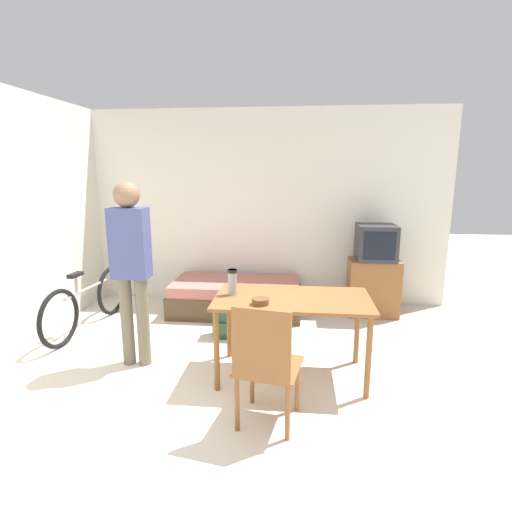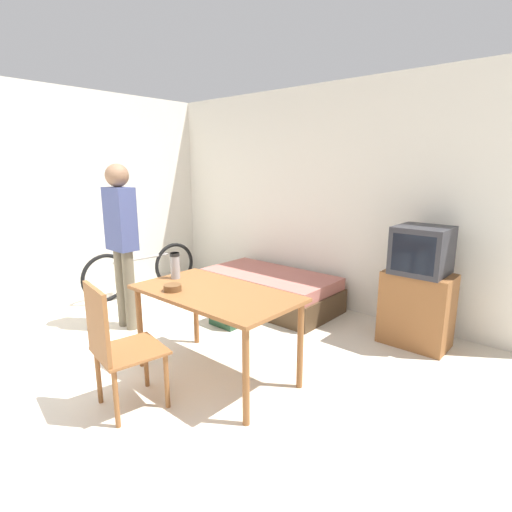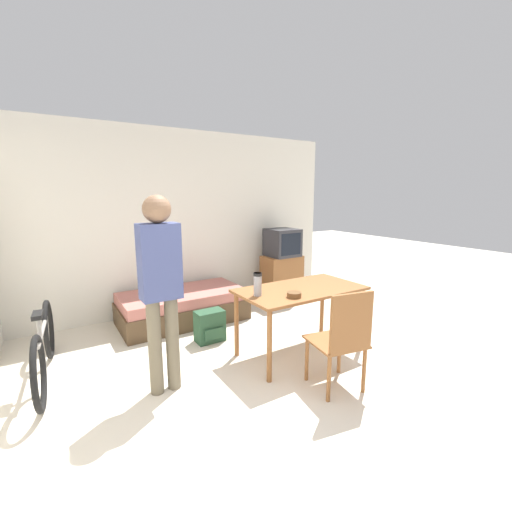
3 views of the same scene
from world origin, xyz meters
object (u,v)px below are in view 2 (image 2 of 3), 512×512
Objects in this scene: dining_table at (215,301)px; bicycle at (142,270)px; backpack at (226,309)px; wooden_chair at (115,342)px; daybed at (269,290)px; tv at (418,288)px; person_standing at (121,234)px; mate_bowl at (173,288)px; thermos_flask at (175,264)px.

bicycle is (-2.43, 0.87, -0.34)m from dining_table.
wooden_chair is at bearing -71.47° from backpack.
backpack is at bearing 131.45° from dining_table.
backpack is at bearing -87.34° from daybed.
person_standing is at bearing -146.96° from tv.
person_standing is at bearing -115.66° from daybed.
person_standing is (-0.75, -1.56, 0.83)m from daybed.
dining_table is 9.55× the size of mate_bowl.
bicycle is at bearing -166.06° from tv.
dining_table reaches higher than backpack.
backpack is (1.71, -0.05, -0.14)m from bicycle.
dining_table is at bearing -120.81° from tv.
mate_bowl reaches higher than bicycle.
thermos_flask is (1.88, -0.85, 0.56)m from bicycle.
backpack is (-0.72, 0.82, -0.48)m from dining_table.
bicycle is (-1.67, -0.76, 0.12)m from daybed.
thermos_flask reaches higher than dining_table.
thermos_flask reaches higher than mate_bowl.
wooden_chair is 1.68m from person_standing.
daybed is at bearing 97.68° from thermos_flask.
tv is 2.36m from mate_bowl.
mate_bowl is (-0.27, -0.22, 0.11)m from dining_table.
wooden_chair is at bearing -36.76° from bicycle.
bicycle reaches higher than backpack.
daybed is 11.79× the size of mate_bowl.
dining_table is 0.82× the size of bicycle.
daybed is 1.43× the size of tv.
backpack is at bearing 102.72° from thermos_flask.
backpack is at bearing 108.53° from wooden_chair.
bicycle is at bearing 160.20° from dining_table.
dining_table is at bearing -2.68° from thermos_flask.
bicycle is at bearing 139.02° from person_standing.
backpack is at bearing -1.81° from bicycle.
daybed is at bearing 103.42° from wooden_chair.
wooden_chair reaches higher than bicycle.
person_standing is at bearing 146.45° from wooden_chair.
daybed is 7.23× the size of thermos_flask.
tv is 8.23× the size of mate_bowl.
tv reaches higher than bicycle.
person_standing reaches higher than dining_table.
tv is at bearing 47.25° from thermos_flask.
wooden_chair is at bearing -115.53° from tv.
tv is at bearing 59.19° from dining_table.
mate_bowl is (0.49, -1.86, 0.57)m from daybed.
mate_bowl is at bearing -26.84° from bicycle.
backpack is (-0.46, 1.04, -0.59)m from mate_bowl.
thermos_flask is 0.38m from mate_bowl.
tv is at bearing 56.31° from mate_bowl.
bicycle is 2.46m from mate_bowl.
person_standing is 1.38m from backpack.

